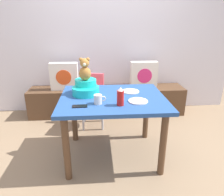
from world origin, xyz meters
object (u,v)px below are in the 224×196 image
Objects in this scene: teddy_bear at (85,70)px; coffee_mug at (98,99)px; infant_seat_teal at (86,88)px; cell_phone at (80,106)px; ketchup_bottle at (120,97)px; dinner_plate_near at (131,91)px; dining_table at (113,106)px; pillow_floral_right at (144,75)px; book_stack at (95,87)px; highchair at (92,93)px; dinner_plate_far at (138,101)px; pillow_floral_left at (64,76)px.

teddy_bear is 0.41m from coffee_mug.
infant_seat_teal is 0.34m from coffee_mug.
ketchup_bottle is at bearing -91.80° from cell_phone.
dinner_plate_near is at bearing 67.52° from ketchup_bottle.
infant_seat_teal is (-0.29, 0.12, 0.18)m from dining_table.
cell_phone is (-0.34, -0.25, 0.12)m from dining_table.
pillow_floral_right is 2.20× the size of dinner_plate_near.
infant_seat_teal reaches higher than dining_table.
ketchup_bottle reaches higher than book_stack.
pillow_floral_right reaches higher than cell_phone.
pillow_floral_right reaches higher than coffee_mug.
dining_table is at bearing 103.29° from ketchup_bottle.
coffee_mug reaches higher than book_stack.
highchair is at bearing -93.72° from book_stack.
ketchup_bottle is 0.92× the size of dinner_plate_far.
coffee_mug is (0.14, -0.31, -0.02)m from infant_seat_teal.
infant_seat_teal is (-0.08, -1.09, 0.32)m from book_stack.
coffee_mug is (0.14, -0.31, -0.23)m from teddy_bear.
pillow_floral_left is 1.48m from coffee_mug.
pillow_floral_left is 0.39× the size of dining_table.
dining_table is 0.50m from teddy_bear.
ketchup_bottle is (0.27, -1.45, 0.34)m from book_stack.
cell_phone is (-0.58, -0.09, -0.00)m from dinner_plate_far.
teddy_bear is 1.74× the size of cell_phone.
coffee_mug is at bearing -68.59° from pillow_floral_left.
book_stack is 1.47m from dinner_plate_far.
book_stack is 1.23m from dining_table.
pillow_floral_right is at bearing 49.88° from teddy_bear.
dining_table is 9.46× the size of coffee_mug.
book_stack is 1.00× the size of dinner_plate_near.
dining_table is 0.29m from dinner_plate_near.
pillow_floral_right is at bearing -1.46° from book_stack.
book_stack is 1.08× the size of ketchup_bottle.
coffee_mug is 0.60× the size of dinner_plate_near.
ketchup_bottle reaches higher than infant_seat_teal.
pillow_floral_left is 0.64m from highchair.
dinner_plate_far is 1.39× the size of cell_phone.
coffee_mug is at bearing -175.96° from dinner_plate_far.
dinner_plate_far is (0.25, -0.16, 0.12)m from dining_table.
dinner_plate_near is at bearing -53.17° from highchair.
teddy_bear is 0.54m from ketchup_bottle.
ketchup_bottle reaches higher than coffee_mug.
highchair is 0.80m from dinner_plate_near.
infant_seat_teal is at bearing 134.21° from ketchup_bottle.
highchair is 3.16× the size of teddy_bear.
dining_table is 7.88× the size of cell_phone.
dinner_plate_near is (0.43, -1.05, 0.26)m from book_stack.
cell_phone is at bearing -178.87° from ketchup_bottle.
cell_phone is at bearing -143.50° from dining_table.
pillow_floral_left reaches higher than highchair.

